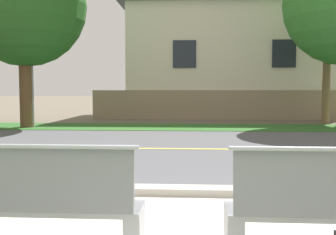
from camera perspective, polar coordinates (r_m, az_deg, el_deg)
name	(u,v)px	position (r m, az deg, el deg)	size (l,w,h in m)	color
ground_plane	(190,141)	(11.12, 3.15, -3.41)	(140.00, 140.00, 0.00)	#665B4C
curb_edge	(187,191)	(5.55, 2.75, -10.50)	(44.00, 0.30, 0.11)	#ADA89E
street_asphalt	(189,149)	(9.63, 3.09, -4.56)	(52.00, 8.00, 0.01)	#515156
road_centre_line	(189,149)	(9.63, 3.09, -4.53)	(48.00, 0.14, 0.01)	#E0CC4C
far_verge_grass	(190,127)	(15.11, 3.26, -1.39)	(48.00, 2.80, 0.02)	#2D6026
bench_left	(22,204)	(3.70, -20.27, -11.66)	(2.07, 0.48, 1.01)	#9EA0A8
streetlamp	(32,21)	(16.24, -18.99, 12.94)	(0.24, 2.10, 7.01)	gray
garden_wall	(228,105)	(19.04, 8.67, 1.80)	(13.00, 0.36, 1.40)	gray
house_across_street	(228,58)	(22.30, 8.60, 8.48)	(11.14, 6.91, 6.25)	beige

